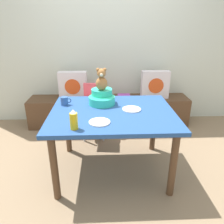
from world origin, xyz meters
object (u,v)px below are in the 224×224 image
object	(u,v)px
teddy_bear	(102,80)
coffee_mug	(65,101)
pillow_floral_left	(73,86)
highchair	(93,104)
dinner_plate_near	(132,109)
pillow_floral_right	(155,85)
book_stack	(124,96)
dining_table	(112,120)
infant_seat_teal	(102,98)
ketchup_bottle	(74,120)
dinner_plate_far	(100,122)

from	to	relation	value
teddy_bear	coffee_mug	bearing A→B (deg)	-175.94
coffee_mug	pillow_floral_left	bearing A→B (deg)	92.14
highchair	teddy_bear	bearing A→B (deg)	-77.44
highchair	dinner_plate_near	bearing A→B (deg)	-60.56
dinner_plate_near	highchair	bearing A→B (deg)	119.44
pillow_floral_right	book_stack	bearing A→B (deg)	177.58
pillow_floral_left	dining_table	world-z (taller)	pillow_floral_left
infant_seat_teal	dinner_plate_near	xyz separation A→B (m)	(0.32, -0.21, -0.07)
pillow_floral_right	dinner_plate_near	size ratio (longest dim) A/B	2.20
infant_seat_teal	book_stack	bearing A→B (deg)	70.86
dinner_plate_near	infant_seat_teal	bearing A→B (deg)	146.60
teddy_bear	ketchup_bottle	size ratio (longest dim) A/B	1.35
book_stack	dining_table	size ratio (longest dim) A/B	0.15
ketchup_bottle	coffee_mug	size ratio (longest dim) A/B	1.54
highchair	dinner_plate_far	distance (m)	1.13
pillow_floral_left	ketchup_bottle	xyz separation A→B (m)	(0.22, -1.64, 0.15)
infant_seat_teal	coffee_mug	xyz separation A→B (m)	(-0.42, -0.03, -0.02)
infant_seat_teal	ketchup_bottle	distance (m)	0.68
ketchup_bottle	dinner_plate_far	size ratio (longest dim) A/B	0.92
dining_table	dinner_plate_near	size ratio (longest dim) A/B	6.50
infant_seat_teal	highchair	bearing A→B (deg)	102.57
dining_table	ketchup_bottle	world-z (taller)	ketchup_bottle
teddy_bear	dining_table	bearing A→B (deg)	-65.70
dinner_plate_near	dinner_plate_far	world-z (taller)	same
teddy_bear	ketchup_bottle	bearing A→B (deg)	-110.85
highchair	teddy_bear	size ratio (longest dim) A/B	3.16
ketchup_bottle	dinner_plate_near	xyz separation A→B (m)	(0.56, 0.43, -0.08)
pillow_floral_left	dining_table	bearing A→B (deg)	-65.42
pillow_floral_left	infant_seat_teal	distance (m)	1.11
highchair	coffee_mug	size ratio (longest dim) A/B	6.58
teddy_bear	coffee_mug	size ratio (longest dim) A/B	2.08
dining_table	book_stack	bearing A→B (deg)	79.05
pillow_floral_right	infant_seat_teal	size ratio (longest dim) A/B	1.33
infant_seat_teal	pillow_floral_right	bearing A→B (deg)	49.62
dining_table	teddy_bear	xyz separation A→B (m)	(-0.11, 0.24, 0.37)
coffee_mug	dinner_plate_far	size ratio (longest dim) A/B	0.60
book_stack	ketchup_bottle	world-z (taller)	ketchup_bottle
pillow_floral_left	dining_table	size ratio (longest dim) A/B	0.34
pillow_floral_right	infant_seat_teal	world-z (taller)	same
teddy_bear	book_stack	bearing A→B (deg)	70.87
pillow_floral_left	teddy_bear	world-z (taller)	teddy_bear
highchair	pillow_floral_left	bearing A→B (deg)	128.32
pillow_floral_left	dinner_plate_far	world-z (taller)	pillow_floral_left
infant_seat_teal	dinner_plate_far	xyz separation A→B (m)	(-0.02, -0.52, -0.07)
pillow_floral_right	book_stack	size ratio (longest dim) A/B	2.20
infant_seat_teal	coffee_mug	size ratio (longest dim) A/B	2.75
infant_seat_teal	dinner_plate_near	bearing A→B (deg)	-33.40
book_stack	dinner_plate_far	world-z (taller)	dinner_plate_far
dining_table	ketchup_bottle	xyz separation A→B (m)	(-0.35, -0.39, 0.18)
book_stack	coffee_mug	xyz separation A→B (m)	(-0.77, -1.05, 0.30)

